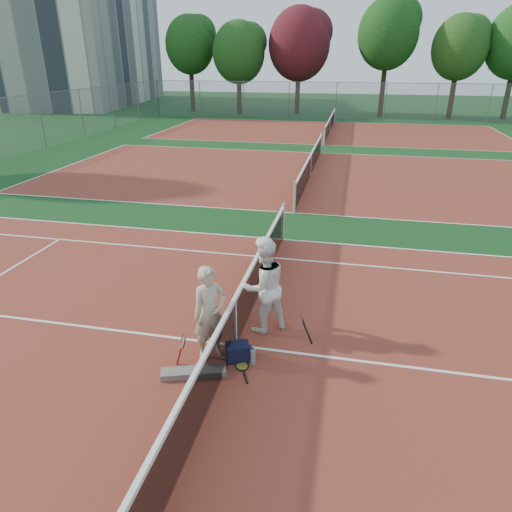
{
  "coord_description": "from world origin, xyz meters",
  "views": [
    {
      "loc": [
        1.85,
        -6.84,
        4.91
      ],
      "look_at": [
        0.0,
        1.79,
        1.05
      ],
      "focal_mm": 32.0,
      "sensor_mm": 36.0,
      "label": 1
    }
  ],
  "objects_px": {
    "player_a": "(210,313)",
    "water_bottle": "(253,357)",
    "racket_spare": "(242,366)",
    "sports_bag_navy": "(237,352)",
    "sports_bag_purple": "(242,350)",
    "racket_red": "(184,349)",
    "racket_black_held": "(304,331)",
    "net_main": "(235,322)",
    "player_b": "(264,286)",
    "apartment_block": "(88,32)"
  },
  "relations": [
    {
      "from": "net_main",
      "to": "sports_bag_navy",
      "type": "distance_m",
      "value": 0.55
    },
    {
      "from": "player_b",
      "to": "water_bottle",
      "type": "xyz_separation_m",
      "value": [
        0.04,
        -1.16,
        -0.78
      ]
    },
    {
      "from": "player_a",
      "to": "sports_bag_purple",
      "type": "distance_m",
      "value": 0.91
    },
    {
      "from": "racket_red",
      "to": "sports_bag_purple",
      "type": "distance_m",
      "value": 1.02
    },
    {
      "from": "racket_red",
      "to": "water_bottle",
      "type": "bearing_deg",
      "value": -17.32
    },
    {
      "from": "racket_black_held",
      "to": "water_bottle",
      "type": "height_order",
      "value": "racket_black_held"
    },
    {
      "from": "sports_bag_navy",
      "to": "sports_bag_purple",
      "type": "bearing_deg",
      "value": 59.83
    },
    {
      "from": "racket_spare",
      "to": "sports_bag_navy",
      "type": "xyz_separation_m",
      "value": [
        -0.12,
        0.18,
        0.14
      ]
    },
    {
      "from": "racket_red",
      "to": "racket_spare",
      "type": "xyz_separation_m",
      "value": [
        1.0,
        0.12,
        -0.28
      ]
    },
    {
      "from": "racket_spare",
      "to": "net_main",
      "type": "bearing_deg",
      "value": -0.18
    },
    {
      "from": "net_main",
      "to": "player_b",
      "type": "xyz_separation_m",
      "value": [
        0.39,
        0.69,
        0.42
      ]
    },
    {
      "from": "player_b",
      "to": "racket_red",
      "type": "bearing_deg",
      "value": 13.34
    },
    {
      "from": "sports_bag_navy",
      "to": "sports_bag_purple",
      "type": "xyz_separation_m",
      "value": [
        0.05,
        0.09,
        -0.02
      ]
    },
    {
      "from": "player_a",
      "to": "racket_black_held",
      "type": "distance_m",
      "value": 1.79
    },
    {
      "from": "sports_bag_navy",
      "to": "water_bottle",
      "type": "relative_size",
      "value": 1.34
    },
    {
      "from": "racket_black_held",
      "to": "sports_bag_purple",
      "type": "bearing_deg",
      "value": 15.62
    },
    {
      "from": "racket_black_held",
      "to": "racket_spare",
      "type": "distance_m",
      "value": 1.33
    },
    {
      "from": "player_a",
      "to": "player_b",
      "type": "height_order",
      "value": "player_b"
    },
    {
      "from": "player_a",
      "to": "player_b",
      "type": "distance_m",
      "value": 1.29
    },
    {
      "from": "racket_spare",
      "to": "water_bottle",
      "type": "distance_m",
      "value": 0.24
    },
    {
      "from": "apartment_block",
      "to": "racket_red",
      "type": "height_order",
      "value": "apartment_block"
    },
    {
      "from": "racket_red",
      "to": "racket_spare",
      "type": "height_order",
      "value": "racket_red"
    },
    {
      "from": "net_main",
      "to": "racket_black_held",
      "type": "bearing_deg",
      "value": 14.16
    },
    {
      "from": "apartment_block",
      "to": "player_a",
      "type": "relative_size",
      "value": 12.74
    },
    {
      "from": "player_b",
      "to": "sports_bag_purple",
      "type": "bearing_deg",
      "value": 41.21
    },
    {
      "from": "racket_spare",
      "to": "sports_bag_navy",
      "type": "distance_m",
      "value": 0.26
    },
    {
      "from": "apartment_block",
      "to": "racket_black_held",
      "type": "xyz_separation_m",
      "value": [
        29.21,
        -43.69,
        -7.21
      ]
    },
    {
      "from": "sports_bag_purple",
      "to": "water_bottle",
      "type": "height_order",
      "value": "water_bottle"
    },
    {
      "from": "sports_bag_navy",
      "to": "net_main",
      "type": "bearing_deg",
      "value": 108.59
    },
    {
      "from": "apartment_block",
      "to": "net_main",
      "type": "bearing_deg",
      "value": -57.53
    },
    {
      "from": "apartment_block",
      "to": "racket_black_held",
      "type": "height_order",
      "value": "apartment_block"
    },
    {
      "from": "racket_spare",
      "to": "sports_bag_purple",
      "type": "height_order",
      "value": "sports_bag_purple"
    },
    {
      "from": "racket_black_held",
      "to": "net_main",
      "type": "bearing_deg",
      "value": -1.25
    },
    {
      "from": "racket_black_held",
      "to": "water_bottle",
      "type": "relative_size",
      "value": 1.9
    },
    {
      "from": "sports_bag_purple",
      "to": "sports_bag_navy",
      "type": "bearing_deg",
      "value": -120.17
    },
    {
      "from": "sports_bag_purple",
      "to": "racket_spare",
      "type": "bearing_deg",
      "value": -75.7
    },
    {
      "from": "sports_bag_navy",
      "to": "player_b",
      "type": "bearing_deg",
      "value": 76.79
    },
    {
      "from": "player_a",
      "to": "water_bottle",
      "type": "height_order",
      "value": "player_a"
    },
    {
      "from": "racket_black_held",
      "to": "water_bottle",
      "type": "xyz_separation_m",
      "value": [
        -0.78,
        -0.78,
        -0.14
      ]
    },
    {
      "from": "sports_bag_purple",
      "to": "player_a",
      "type": "bearing_deg",
      "value": -174.24
    },
    {
      "from": "player_a",
      "to": "racket_spare",
      "type": "xyz_separation_m",
      "value": [
        0.61,
        -0.22,
        -0.85
      ]
    },
    {
      "from": "racket_red",
      "to": "racket_black_held",
      "type": "bearing_deg",
      "value": -0.88
    },
    {
      "from": "net_main",
      "to": "player_b",
      "type": "relative_size",
      "value": 5.9
    },
    {
      "from": "apartment_block",
      "to": "water_bottle",
      "type": "height_order",
      "value": "apartment_block"
    },
    {
      "from": "racket_black_held",
      "to": "sports_bag_navy",
      "type": "xyz_separation_m",
      "value": [
        -1.08,
        -0.71,
        -0.13
      ]
    },
    {
      "from": "net_main",
      "to": "apartment_block",
      "type": "distance_m",
      "value": 52.62
    },
    {
      "from": "racket_red",
      "to": "sports_bag_navy",
      "type": "distance_m",
      "value": 0.94
    },
    {
      "from": "player_a",
      "to": "sports_bag_purple",
      "type": "relative_size",
      "value": 5.15
    },
    {
      "from": "net_main",
      "to": "player_a",
      "type": "bearing_deg",
      "value": -133.94
    },
    {
      "from": "net_main",
      "to": "water_bottle",
      "type": "xyz_separation_m",
      "value": [
        0.43,
        -0.48,
        -0.36
      ]
    }
  ]
}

